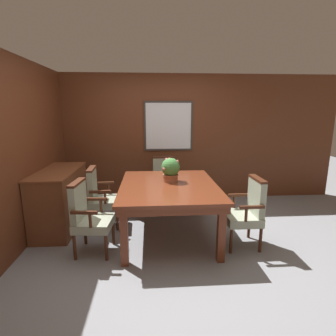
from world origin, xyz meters
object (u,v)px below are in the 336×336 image
at_px(dining_table, 169,191).
at_px(sideboard_cabinet, 60,199).
at_px(chair_left_far, 100,195).
at_px(chair_right_near, 247,210).
at_px(chair_head_far, 165,180).
at_px(potted_plant, 171,169).
at_px(chair_left_near, 88,215).

height_order(dining_table, sideboard_cabinet, sideboard_cabinet).
height_order(dining_table, chair_left_far, chair_left_far).
height_order(chair_left_far, chair_right_near, same).
distance_m(chair_left_far, chair_head_far, 1.32).
relative_size(chair_head_far, sideboard_cabinet, 0.73).
xyz_separation_m(dining_table, potted_plant, (0.04, 0.16, 0.27)).
relative_size(chair_right_near, chair_head_far, 1.00).
xyz_separation_m(dining_table, sideboard_cabinet, (-1.63, 0.38, -0.22)).
bearing_deg(chair_left_far, potted_plant, -104.46).
bearing_deg(chair_head_far, dining_table, -95.08).
bearing_deg(sideboard_cabinet, potted_plant, -7.62).
xyz_separation_m(chair_right_near, chair_head_far, (-0.99, 1.56, 0.00)).
bearing_deg(chair_head_far, potted_plant, -93.06).
bearing_deg(dining_table, chair_head_far, 89.51).
bearing_deg(sideboard_cabinet, chair_left_far, 0.49).
height_order(chair_left_far, chair_head_far, same).
bearing_deg(dining_table, sideboard_cabinet, 166.90).
xyz_separation_m(chair_left_far, potted_plant, (1.07, -0.23, 0.44)).
bearing_deg(chair_left_near, chair_head_far, -28.35).
bearing_deg(chair_left_far, dining_table, -112.87).
bearing_deg(sideboard_cabinet, chair_head_far, 26.54).
height_order(chair_left_near, sideboard_cabinet, chair_left_near).
bearing_deg(chair_left_near, sideboard_cabinet, 42.29).
relative_size(chair_right_near, potted_plant, 2.70).
height_order(chair_head_far, sideboard_cabinet, chair_head_far).
xyz_separation_m(dining_table, chair_left_near, (-1.04, -0.40, -0.17)).
distance_m(chair_left_far, sideboard_cabinet, 0.60).
relative_size(dining_table, chair_right_near, 1.80).
relative_size(dining_table, chair_head_far, 1.80).
height_order(potted_plant, sideboard_cabinet, potted_plant).
relative_size(dining_table, chair_left_near, 1.80).
distance_m(dining_table, chair_left_near, 1.12).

